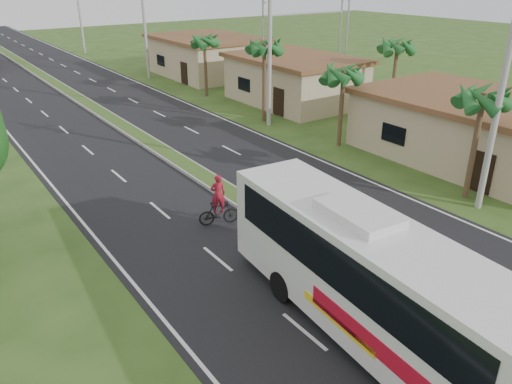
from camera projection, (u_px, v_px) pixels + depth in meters
ground at (384, 292)px, 16.72m from camera, size 180.00×180.00×0.00m
road_asphalt at (143, 140)px, 31.64m from camera, size 14.00×160.00×0.02m
median_strip at (142, 138)px, 31.60m from camera, size 1.20×160.00×0.18m
lane_edge_left at (31, 161)px, 28.13m from camera, size 0.12×160.00×0.01m
lane_edge_right at (231, 123)px, 35.17m from camera, size 0.12×160.00×0.01m
shop_near at (476, 128)px, 27.83m from camera, size 8.60×12.60×3.52m
shop_mid at (295, 79)px, 39.74m from camera, size 7.60×10.60×3.67m
shop_far at (207, 56)px, 50.15m from camera, size 8.60×11.60×3.82m
palm_verge_a at (483, 98)px, 21.75m from camera, size 2.40×2.40×5.45m
palm_verge_b at (344, 74)px, 28.84m from camera, size 2.40×2.40×5.05m
palm_verge_c at (264, 47)px, 33.43m from camera, size 2.40×2.40×5.85m
palm_verge_d at (204, 41)px, 40.64m from camera, size 2.40×2.40×5.25m
palm_behind_shop at (397, 46)px, 35.09m from camera, size 2.40×2.40×5.65m
utility_pole_a at (503, 82)px, 20.36m from camera, size 1.60×0.28×11.00m
utility_pole_b at (269, 31)px, 32.05m from camera, size 3.20×0.28×12.00m
utility_pole_c at (144, 18)px, 47.22m from camera, size 1.60×0.28×11.00m
utility_pole_d at (79, 8)px, 62.25m from camera, size 1.60×0.28×10.50m
billboard_lattice at (308, 4)px, 47.88m from camera, size 10.18×1.18×12.07m
coach_bus_main at (382, 282)px, 13.54m from camera, size 3.47×12.14×3.87m
motorcyclist at (219, 207)px, 20.83m from camera, size 1.78×1.01×2.26m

